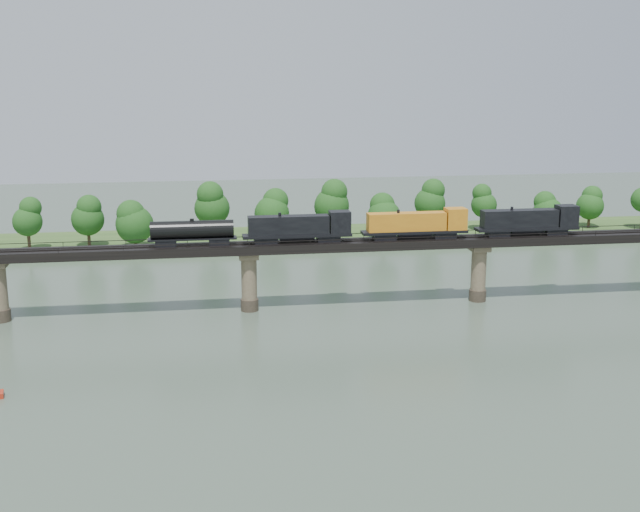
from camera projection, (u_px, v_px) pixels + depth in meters
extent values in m
plane|color=#3C4D3E|center=(264.00, 375.00, 106.17)|extent=(400.00, 400.00, 0.00)
cube|color=#335321|center=(235.00, 240.00, 187.92)|extent=(300.00, 24.00, 1.60)
cylinder|color=#473A2D|center=(1.00, 315.00, 129.04)|extent=(3.00, 3.00, 2.00)
cylinder|color=#473A2D|center=(250.00, 305.00, 134.86)|extent=(3.00, 3.00, 2.00)
cylinder|color=#7C6D51|center=(249.00, 279.00, 133.86)|extent=(2.60, 2.60, 9.00)
cube|color=#7C6D51|center=(249.00, 255.00, 132.97)|extent=(3.20, 3.20, 1.00)
cylinder|color=#473A2D|center=(477.00, 295.00, 140.68)|extent=(3.00, 3.00, 2.00)
cylinder|color=#7C6D51|center=(479.00, 270.00, 139.68)|extent=(2.60, 2.60, 9.00)
cube|color=#7C6D51|center=(480.00, 248.00, 138.79)|extent=(3.20, 3.20, 1.00)
cube|color=black|center=(248.00, 248.00, 132.69)|extent=(220.00, 5.00, 1.50)
cube|color=black|center=(249.00, 244.00, 131.78)|extent=(220.00, 0.12, 0.16)
cube|color=black|center=(248.00, 242.00, 133.23)|extent=(220.00, 0.12, 0.16)
cube|color=black|center=(249.00, 243.00, 130.05)|extent=(220.00, 0.10, 0.10)
cube|color=black|center=(247.00, 237.00, 134.68)|extent=(220.00, 0.10, 0.10)
cube|color=black|center=(249.00, 245.00, 130.13)|extent=(0.08, 0.08, 0.70)
cube|color=black|center=(247.00, 239.00, 134.76)|extent=(0.08, 0.08, 0.70)
cylinder|color=#382619|center=(29.00, 243.00, 172.51)|extent=(0.70, 0.70, 3.51)
sphere|color=#164614|center=(27.00, 222.00, 171.47)|extent=(6.31, 6.31, 6.31)
sphere|color=#164614|center=(26.00, 208.00, 170.81)|extent=(4.73, 4.73, 4.73)
cylinder|color=#382619|center=(89.00, 239.00, 176.74)|extent=(0.70, 0.70, 3.34)
sphere|color=#164614|center=(88.00, 219.00, 175.74)|extent=(7.18, 7.18, 7.18)
sphere|color=#164614|center=(87.00, 207.00, 175.12)|extent=(5.39, 5.39, 5.39)
cylinder|color=#382619|center=(136.00, 241.00, 175.69)|extent=(0.70, 0.70, 2.83)
sphere|color=#164614|center=(135.00, 225.00, 174.85)|extent=(8.26, 8.26, 8.26)
sphere|color=#164614|center=(134.00, 214.00, 174.32)|extent=(6.19, 6.19, 6.19)
cylinder|color=#382619|center=(213.00, 231.00, 184.33)|extent=(0.70, 0.70, 3.96)
sphere|color=#164614|center=(212.00, 208.00, 183.15)|extent=(8.07, 8.07, 8.07)
sphere|color=#164614|center=(212.00, 194.00, 182.41)|extent=(6.05, 6.05, 6.05)
cylinder|color=#382619|center=(272.00, 232.00, 184.90)|extent=(0.70, 0.70, 3.27)
sphere|color=#164614|center=(272.00, 213.00, 183.93)|extent=(8.03, 8.03, 8.03)
sphere|color=#164614|center=(272.00, 202.00, 183.32)|extent=(6.02, 6.02, 6.02)
cylinder|color=#382619|center=(332.00, 228.00, 188.01)|extent=(0.70, 0.70, 3.92)
sphere|color=#164614|center=(332.00, 206.00, 186.84)|extent=(8.29, 8.29, 8.29)
sphere|color=#164614|center=(332.00, 192.00, 186.12)|extent=(6.21, 6.21, 6.21)
cylinder|color=#382619|center=(384.00, 234.00, 183.00)|extent=(0.70, 0.70, 3.02)
sphere|color=#164614|center=(384.00, 217.00, 182.10)|extent=(7.74, 7.74, 7.74)
sphere|color=#164614|center=(384.00, 206.00, 181.53)|extent=(5.80, 5.80, 5.80)
cylinder|color=#382619|center=(429.00, 224.00, 193.19)|extent=(0.70, 0.70, 3.80)
sphere|color=#164614|center=(430.00, 203.00, 192.06)|extent=(7.47, 7.47, 7.47)
sphere|color=#164614|center=(430.00, 190.00, 191.36)|extent=(5.60, 5.60, 5.60)
cylinder|color=#382619|center=(483.00, 223.00, 195.45)|extent=(0.70, 0.70, 3.38)
sphere|color=#164614|center=(484.00, 205.00, 194.45)|extent=(6.23, 6.23, 6.23)
sphere|color=#164614|center=(484.00, 193.00, 193.82)|extent=(4.67, 4.67, 4.67)
cylinder|color=#382619|center=(547.00, 227.00, 191.88)|extent=(0.70, 0.70, 2.77)
sphere|color=#164614|center=(548.00, 212.00, 191.05)|extent=(7.04, 7.04, 7.04)
sphere|color=#164614|center=(549.00, 202.00, 190.54)|extent=(5.28, 5.28, 5.28)
cylinder|color=#382619|center=(589.00, 222.00, 198.79)|extent=(0.70, 0.70, 2.94)
sphere|color=#164614|center=(590.00, 206.00, 197.91)|extent=(6.73, 6.73, 6.73)
sphere|color=#164614|center=(591.00, 196.00, 197.36)|extent=(5.05, 5.05, 5.05)
cube|color=black|center=(555.00, 231.00, 140.21)|extent=(3.83, 2.30, 1.05)
cube|color=black|center=(497.00, 233.00, 138.68)|extent=(3.83, 2.30, 1.05)
cube|color=black|center=(527.00, 228.00, 139.29)|extent=(18.20, 2.87, 0.48)
cube|color=black|center=(519.00, 219.00, 138.69)|extent=(13.41, 2.59, 3.07)
cube|color=black|center=(566.00, 216.00, 139.88)|extent=(3.45, 2.87, 3.64)
cylinder|color=black|center=(526.00, 231.00, 139.41)|extent=(5.75, 1.34, 1.34)
cube|color=black|center=(444.00, 235.00, 137.28)|extent=(3.83, 2.30, 1.05)
cube|color=black|center=(384.00, 236.00, 135.75)|extent=(3.83, 2.30, 1.05)
cube|color=black|center=(414.00, 232.00, 136.37)|extent=(18.20, 2.87, 0.48)
cube|color=orange|center=(406.00, 222.00, 135.76)|extent=(13.41, 2.59, 3.07)
cube|color=orange|center=(455.00, 219.00, 136.95)|extent=(3.45, 2.87, 3.64)
cylinder|color=black|center=(414.00, 235.00, 136.48)|extent=(5.75, 1.34, 1.34)
cube|color=black|center=(328.00, 238.00, 134.35)|extent=(3.83, 2.30, 1.05)
cube|color=black|center=(266.00, 240.00, 132.82)|extent=(3.83, 2.30, 1.05)
cube|color=black|center=(297.00, 235.00, 133.44)|extent=(18.20, 2.87, 0.48)
cube|color=black|center=(288.00, 225.00, 132.83)|extent=(13.41, 2.59, 3.07)
cube|color=black|center=(340.00, 222.00, 134.02)|extent=(3.45, 2.87, 3.64)
cylinder|color=black|center=(297.00, 238.00, 133.56)|extent=(5.75, 1.34, 1.34)
cube|color=black|center=(219.00, 241.00, 131.71)|extent=(3.35, 2.11, 1.05)
cube|color=black|center=(166.00, 243.00, 130.45)|extent=(3.35, 2.11, 1.05)
cube|color=black|center=(193.00, 239.00, 130.94)|extent=(14.37, 2.30, 0.29)
cylinder|color=black|center=(192.00, 229.00, 130.60)|extent=(13.41, 2.87, 2.87)
cylinder|color=black|center=(192.00, 220.00, 130.26)|extent=(0.67, 0.67, 0.48)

